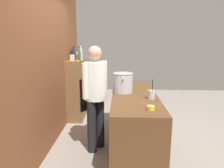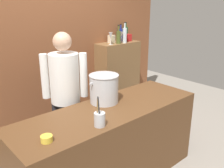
# 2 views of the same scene
# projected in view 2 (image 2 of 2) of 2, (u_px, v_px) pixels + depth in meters

# --- Properties ---
(brick_back_panel) EXTENTS (4.40, 0.10, 3.00)m
(brick_back_panel) POSITION_uv_depth(u_px,v_px,m) (42.00, 37.00, 3.48)
(brick_back_panel) COLOR brown
(brick_back_panel) RESTS_ON ground_plane
(prep_counter) EXTENTS (2.16, 0.70, 0.90)m
(prep_counter) POSITION_uv_depth(u_px,v_px,m) (110.00, 146.00, 2.83)
(prep_counter) COLOR brown
(prep_counter) RESTS_ON ground_plane
(bar_cabinet) EXTENTS (0.76, 0.32, 1.32)m
(bar_cabinet) POSITION_uv_depth(u_px,v_px,m) (118.00, 81.00, 4.38)
(bar_cabinet) COLOR brown
(bar_cabinet) RESTS_ON ground_plane
(chef) EXTENTS (0.46, 0.41, 1.66)m
(chef) POSITION_uv_depth(u_px,v_px,m) (65.00, 91.00, 2.99)
(chef) COLOR black
(chef) RESTS_ON ground_plane
(stockpot_large) EXTENTS (0.39, 0.33, 0.32)m
(stockpot_large) POSITION_uv_depth(u_px,v_px,m) (104.00, 89.00, 2.81)
(stockpot_large) COLOR #B7BABF
(stockpot_large) RESTS_ON prep_counter
(utensil_crock) EXTENTS (0.10, 0.10, 0.29)m
(utensil_crock) POSITION_uv_depth(u_px,v_px,m) (100.00, 119.00, 2.30)
(utensil_crock) COLOR #B7BABF
(utensil_crock) RESTS_ON prep_counter
(butter_jar) EXTENTS (0.10, 0.10, 0.05)m
(butter_jar) POSITION_uv_depth(u_px,v_px,m) (47.00, 139.00, 2.06)
(butter_jar) COLOR yellow
(butter_jar) RESTS_ON prep_counter
(wine_bottle_cobalt) EXTENTS (0.07, 0.07, 0.28)m
(wine_bottle_cobalt) POSITION_uv_depth(u_px,v_px,m) (121.00, 35.00, 4.29)
(wine_bottle_cobalt) COLOR navy
(wine_bottle_cobalt) RESTS_ON bar_cabinet
(wine_bottle_olive) EXTENTS (0.07, 0.07, 0.29)m
(wine_bottle_olive) POSITION_uv_depth(u_px,v_px,m) (119.00, 37.00, 4.03)
(wine_bottle_olive) COLOR #475123
(wine_bottle_olive) RESTS_ON bar_cabinet
(wine_bottle_clear) EXTENTS (0.07, 0.07, 0.33)m
(wine_bottle_clear) POSITION_uv_depth(u_px,v_px,m) (125.00, 35.00, 4.09)
(wine_bottle_clear) COLOR silver
(wine_bottle_clear) RESTS_ON bar_cabinet
(wine_bottle_green) EXTENTS (0.08, 0.08, 0.31)m
(wine_bottle_green) POSITION_uv_depth(u_px,v_px,m) (126.00, 33.00, 4.35)
(wine_bottle_green) COLOR #1E592D
(wine_bottle_green) RESTS_ON bar_cabinet
(wine_glass_short) EXTENTS (0.07, 0.07, 0.17)m
(wine_glass_short) POSITION_uv_depth(u_px,v_px,m) (121.00, 35.00, 4.17)
(wine_glass_short) COLOR silver
(wine_glass_short) RESTS_ON bar_cabinet
(wine_glass_tall) EXTENTS (0.06, 0.06, 0.19)m
(wine_glass_tall) POSITION_uv_depth(u_px,v_px,m) (111.00, 36.00, 3.93)
(wine_glass_tall) COLOR silver
(wine_glass_tall) RESTS_ON bar_cabinet
(spice_tin_cream) EXTENTS (0.09, 0.09, 0.12)m
(spice_tin_cream) POSITION_uv_depth(u_px,v_px,m) (111.00, 39.00, 4.12)
(spice_tin_cream) COLOR beige
(spice_tin_cream) RESTS_ON bar_cabinet
(spice_tin_red) EXTENTS (0.09, 0.09, 0.12)m
(spice_tin_red) POSITION_uv_depth(u_px,v_px,m) (128.00, 38.00, 4.28)
(spice_tin_red) COLOR red
(spice_tin_red) RESTS_ON bar_cabinet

